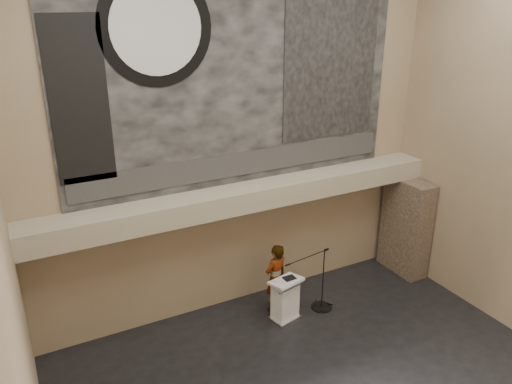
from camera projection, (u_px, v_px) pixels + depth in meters
wall_back at (240, 138)px, 11.38m from camera, size 10.00×0.02×8.50m
wall_left at (9, 269)px, 5.92m from camera, size 0.02×8.00×8.50m
soffit at (248, 196)px, 11.53m from camera, size 10.00×0.80×0.50m
sprinkler_left at (184, 222)px, 10.90m from camera, size 0.04×0.04×0.06m
sprinkler_right at (317, 194)px, 12.41m from camera, size 0.04×0.04×0.06m
banner at (240, 74)px, 10.82m from camera, size 8.00×0.05×5.00m
banner_text_strip at (241, 164)px, 11.54m from camera, size 7.76×0.02×0.55m
banner_clock_rim at (156, 28)px, 9.64m from camera, size 2.30×0.02×2.30m
banner_clock_face at (157, 28)px, 9.63m from camera, size 1.84×0.02×1.84m
banner_building_print at (331, 63)px, 11.79m from camera, size 2.60×0.02×3.60m
banner_brick_print at (79, 102)px, 9.43m from camera, size 1.10×0.02×3.20m
stone_pier at (406, 226)px, 13.76m from camera, size 0.60×1.40×2.70m
lectern at (285, 300)px, 11.84m from camera, size 0.84×0.67×1.14m
binder at (290, 278)px, 11.66m from camera, size 0.28×0.22×0.04m
papers at (281, 281)px, 11.57m from camera, size 0.27×0.31×0.00m
speaker_person at (276, 278)px, 12.11m from camera, size 0.73×0.56×1.78m
mic_stand at (321, 299)px, 12.38m from camera, size 1.45×0.52×1.65m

